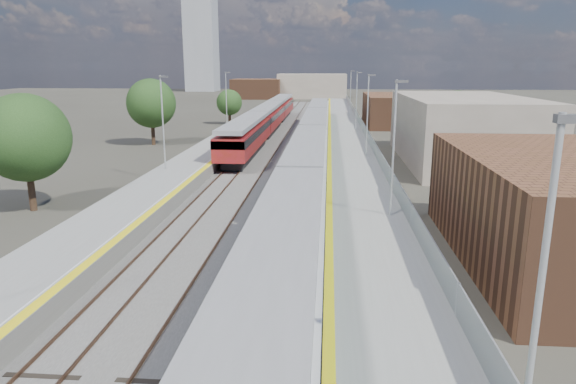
# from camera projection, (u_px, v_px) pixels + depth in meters

# --- Properties ---
(ground) EXTENTS (320.00, 320.00, 0.00)m
(ground) POSITION_uv_depth(u_px,v_px,m) (301.00, 152.00, 56.86)
(ground) COLOR #47443A
(ground) RESTS_ON ground
(ballast_bed) EXTENTS (10.50, 155.00, 0.06)m
(ballast_bed) POSITION_uv_depth(u_px,v_px,m) (283.00, 148.00, 59.44)
(ballast_bed) COLOR #565451
(ballast_bed) RESTS_ON ground
(tracks) EXTENTS (8.96, 160.00, 0.17)m
(tracks) POSITION_uv_depth(u_px,v_px,m) (289.00, 145.00, 61.00)
(tracks) COLOR #4C3323
(tracks) RESTS_ON ground
(platform_right) EXTENTS (4.70, 155.00, 8.52)m
(platform_right) POSITION_uv_depth(u_px,v_px,m) (348.00, 144.00, 58.74)
(platform_right) COLOR slate
(platform_right) RESTS_ON ground
(platform_left) EXTENTS (4.30, 155.00, 8.52)m
(platform_left) POSITION_uv_depth(u_px,v_px,m) (225.00, 143.00, 59.84)
(platform_left) COLOR slate
(platform_left) RESTS_ON ground
(buildings) EXTENTS (72.00, 185.50, 40.00)m
(buildings) POSITION_uv_depth(u_px,v_px,m) (253.00, 61.00, 141.46)
(buildings) COLOR brown
(buildings) RESTS_ON ground
(green_train) EXTENTS (2.96, 82.43, 3.26)m
(green_train) POSITION_uv_depth(u_px,v_px,m) (312.00, 142.00, 47.77)
(green_train) COLOR black
(green_train) RESTS_ON ground
(red_train) EXTENTS (2.97, 60.13, 3.74)m
(red_train) POSITION_uv_depth(u_px,v_px,m) (268.00, 117.00, 72.72)
(red_train) COLOR black
(red_train) RESTS_ON ground
(tree_a) EXTENTS (5.61, 5.61, 7.60)m
(tree_a) POSITION_uv_depth(u_px,v_px,m) (25.00, 138.00, 32.53)
(tree_a) COLOR #382619
(tree_a) RESTS_ON ground
(tree_b) EXTENTS (5.78, 5.78, 7.83)m
(tree_b) POSITION_uv_depth(u_px,v_px,m) (151.00, 103.00, 60.61)
(tree_b) COLOR #382619
(tree_b) RESTS_ON ground
(tree_c) EXTENTS (4.13, 4.13, 5.59)m
(tree_c) POSITION_uv_depth(u_px,v_px,m) (229.00, 102.00, 82.76)
(tree_c) COLOR #382619
(tree_c) RESTS_ON ground
(tree_d) EXTENTS (4.43, 4.43, 6.00)m
(tree_d) POSITION_uv_depth(u_px,v_px,m) (457.00, 107.00, 70.80)
(tree_d) COLOR #382619
(tree_d) RESTS_ON ground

